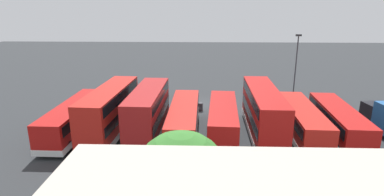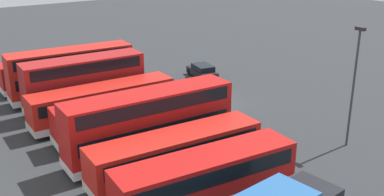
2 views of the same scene
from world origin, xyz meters
name	(u,v)px [view 1 (image 1 of 2)]	position (x,y,z in m)	size (l,w,h in m)	color
ground_plane	(204,104)	(0.00, 0.00, 0.00)	(140.00, 140.00, 0.00)	#2D3033
bus_single_deck_near_end	(338,122)	(-12.47, 10.29, 1.62)	(3.19, 10.92, 2.95)	#B71411
bus_single_deck_second	(302,121)	(-9.14, 10.19, 1.62)	(2.98, 11.22, 2.95)	red
bus_double_decker_third	(263,112)	(-5.54, 10.02, 2.45)	(2.80, 11.79, 4.55)	#B71411
bus_single_deck_fourth	(223,119)	(-1.80, 9.91, 1.62)	(3.20, 10.93, 2.95)	#B71411
bus_single_deck_fifth	(184,119)	(1.92, 10.17, 1.62)	(2.68, 11.77, 2.95)	red
bus_double_decker_sixth	(148,112)	(5.26, 10.38, 2.45)	(2.87, 10.22, 4.55)	#A51919
bus_double_decker_seventh	(110,110)	(8.89, 10.19, 2.45)	(3.15, 11.29, 4.55)	red
bus_single_deck_far_end	(75,117)	(12.51, 9.97, 1.62)	(2.76, 11.57, 2.95)	#B71411
car_hatchback_silver	(151,91)	(7.28, -3.23, 0.70)	(4.35, 2.43, 1.43)	black
lamp_post_tall	(296,62)	(-11.90, -2.44, 4.95)	(0.70, 0.30, 8.53)	#38383D
waste_bin_yellow	(200,107)	(0.40, 2.71, 0.47)	(0.60, 0.60, 0.95)	#333338
tree_midleft	(181,179)	(1.16, 24.81, 4.07)	(4.65, 4.65, 6.41)	#4C3823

